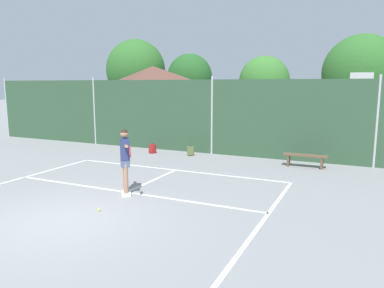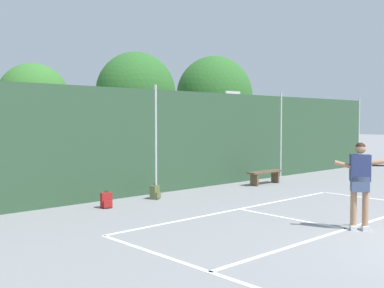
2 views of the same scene
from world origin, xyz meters
name	(u,v)px [view 1 (image 1 of 2)]	position (x,y,z in m)	size (l,w,h in m)	color
ground_plane	(63,221)	(0.00, 0.00, 0.00)	(120.00, 120.00, 0.00)	gray
court_markings	(83,212)	(0.00, 0.65, 0.00)	(8.30, 11.10, 0.01)	white
chainlink_fence	(212,117)	(0.00, 9.00, 1.64)	(26.09, 0.09, 3.42)	#2D4C33
basketball_hoop	(360,102)	(5.87, 11.11, 2.31)	(0.90, 0.67, 3.55)	#284CB2
clubhouse_building	(153,100)	(-5.31, 12.87, 2.13)	(6.27, 5.27, 4.11)	silver
treeline_backdrop	(299,73)	(2.23, 17.98, 3.78)	(26.50, 4.51, 6.42)	brown
tennis_player	(125,156)	(0.15, 2.24, 1.11)	(1.01, 1.10, 1.85)	silver
tennis_ball	(99,210)	(0.30, 0.88, 0.03)	(0.07, 0.07, 0.07)	#CCE033
backpack_red	(152,149)	(-2.46, 7.98, 0.19)	(0.32, 0.29, 0.46)	maroon
backpack_olive	(191,151)	(-0.66, 8.19, 0.19)	(0.33, 0.32, 0.46)	#566038
courtside_bench	(305,158)	(4.17, 7.94, 0.36)	(1.60, 0.36, 0.48)	brown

